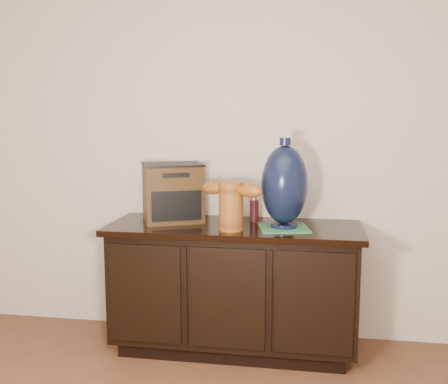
% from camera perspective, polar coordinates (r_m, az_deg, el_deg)
% --- Properties ---
extents(room, '(5.00, 5.00, 5.00)m').
position_cam_1_polar(room, '(0.84, -21.25, 1.72)').
color(room, brown).
rests_on(room, ground).
extents(sideboard, '(1.46, 0.56, 0.75)m').
position_cam_1_polar(sideboard, '(3.14, 1.10, -10.22)').
color(sideboard, black).
rests_on(sideboard, ground).
extents(terracotta_vessel, '(0.37, 0.20, 0.27)m').
position_cam_1_polar(terracotta_vessel, '(2.88, 0.77, -1.23)').
color(terracotta_vessel, '#9A541C').
rests_on(terracotta_vessel, sideboard).
extents(tv_radio, '(0.43, 0.39, 0.35)m').
position_cam_1_polar(tv_radio, '(3.14, -5.58, -0.06)').
color(tv_radio, '#3D250F').
rests_on(tv_radio, sideboard).
extents(green_mat, '(0.32, 0.32, 0.01)m').
position_cam_1_polar(green_mat, '(2.96, 6.52, -3.90)').
color(green_mat, '#306B3F').
rests_on(green_mat, sideboard).
extents(lamp_base, '(0.30, 0.30, 0.50)m').
position_cam_1_polar(lamp_base, '(2.92, 6.60, 0.74)').
color(lamp_base, black).
rests_on(lamp_base, green_mat).
extents(spray_can, '(0.05, 0.05, 0.15)m').
position_cam_1_polar(spray_can, '(3.13, 3.31, -1.86)').
color(spray_can, '#5C0F17').
rests_on(spray_can, sideboard).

